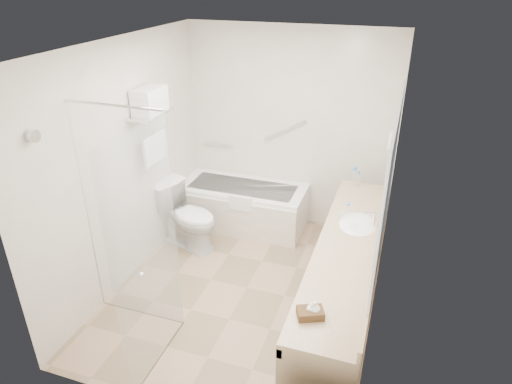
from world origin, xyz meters
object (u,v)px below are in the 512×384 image
(amenity_basket, at_px, (310,313))
(toilet, at_px, (188,217))
(bathtub, at_px, (243,206))
(water_bottle_left, at_px, (348,212))
(vanity_counter, at_px, (346,264))

(amenity_basket, bearing_deg, toilet, 136.82)
(bathtub, xyz_separation_m, amenity_basket, (1.40, -2.41, 0.61))
(toilet, bearing_deg, bathtub, -16.04)
(amenity_basket, relative_size, water_bottle_left, 1.12)
(vanity_counter, relative_size, toilet, 3.39)
(water_bottle_left, bearing_deg, bathtub, 147.52)
(bathtub, relative_size, vanity_counter, 0.59)
(bathtub, height_order, toilet, toilet)
(bathtub, xyz_separation_m, toilet, (-0.45, -0.67, 0.12))
(vanity_counter, height_order, amenity_basket, vanity_counter)
(bathtub, relative_size, water_bottle_left, 9.58)
(toilet, bearing_deg, water_bottle_left, -79.54)
(toilet, height_order, amenity_basket, amenity_basket)
(bathtub, bearing_deg, water_bottle_left, -32.48)
(vanity_counter, bearing_deg, toilet, 159.92)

